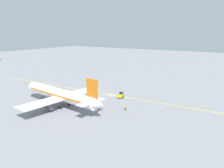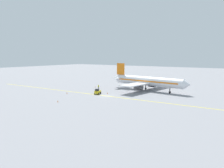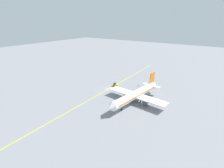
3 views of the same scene
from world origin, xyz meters
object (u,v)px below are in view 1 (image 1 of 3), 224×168
object	(u,v)px
airplane_at_gate	(61,95)
traffic_cone_mid_apron	(154,97)
baggage_tug_white	(121,95)
traffic_cone_far_edge	(145,87)
ground_crew_worker	(126,107)
traffic_cone_by_wingtip	(133,114)
traffic_cone_near_nose	(111,98)

from	to	relation	value
airplane_at_gate	traffic_cone_mid_apron	size ratio (longest dim) A/B	64.61
baggage_tug_white	traffic_cone_far_edge	bearing A→B (deg)	-4.24
ground_crew_worker	traffic_cone_far_edge	world-z (taller)	ground_crew_worker
traffic_cone_mid_apron	traffic_cone_by_wingtip	size ratio (longest dim) A/B	1.00
airplane_at_gate	traffic_cone_near_nose	size ratio (longest dim) A/B	64.61
airplane_at_gate	baggage_tug_white	distance (m)	21.21
traffic_cone_by_wingtip	traffic_cone_far_edge	xyz separation A→B (m)	(30.18, 9.92, 0.00)
traffic_cone_near_nose	ground_crew_worker	bearing A→B (deg)	-126.60
traffic_cone_far_edge	traffic_cone_by_wingtip	bearing A→B (deg)	-161.81
baggage_tug_white	traffic_cone_far_edge	world-z (taller)	baggage_tug_white
ground_crew_worker	traffic_cone_near_nose	world-z (taller)	ground_crew_worker
traffic_cone_far_edge	traffic_cone_near_nose	bearing A→B (deg)	169.23
traffic_cone_mid_apron	traffic_cone_by_wingtip	distance (m)	18.22
baggage_tug_white	traffic_cone_by_wingtip	bearing A→B (deg)	-138.21
traffic_cone_mid_apron	traffic_cone_by_wingtip	bearing A→B (deg)	-175.84
airplane_at_gate	traffic_cone_mid_apron	xyz separation A→B (m)	(23.54, -20.89, -3.43)
ground_crew_worker	traffic_cone_by_wingtip	world-z (taller)	ground_crew_worker
baggage_tug_white	traffic_cone_mid_apron	bearing A→B (deg)	-60.44
baggage_tug_white	traffic_cone_near_nose	world-z (taller)	baggage_tug_white
ground_crew_worker	traffic_cone_near_nose	xyz separation A→B (m)	(7.53, 10.14, -0.63)
airplane_at_gate	traffic_cone_by_wingtip	xyz separation A→B (m)	(5.36, -22.21, -3.43)
ground_crew_worker	airplane_at_gate	bearing A→B (deg)	112.62
traffic_cone_near_nose	traffic_cone_far_edge	bearing A→B (deg)	-10.77
baggage_tug_white	ground_crew_worker	size ratio (longest dim) A/B	1.96
traffic_cone_far_edge	traffic_cone_mid_apron	bearing A→B (deg)	-144.40
airplane_at_gate	traffic_cone_far_edge	world-z (taller)	airplane_at_gate
traffic_cone_mid_apron	traffic_cone_far_edge	bearing A→B (deg)	35.60
traffic_cone_mid_apron	ground_crew_worker	bearing A→B (deg)	171.65
traffic_cone_near_nose	baggage_tug_white	bearing A→B (deg)	-43.86
ground_crew_worker	traffic_cone_mid_apron	distance (m)	15.98
ground_crew_worker	traffic_cone_far_edge	bearing A→B (deg)	12.72
traffic_cone_by_wingtip	traffic_cone_mid_apron	bearing A→B (deg)	4.16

